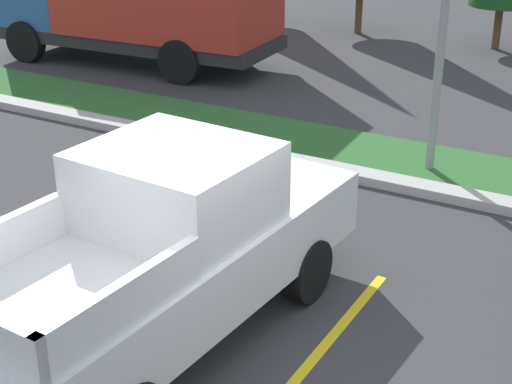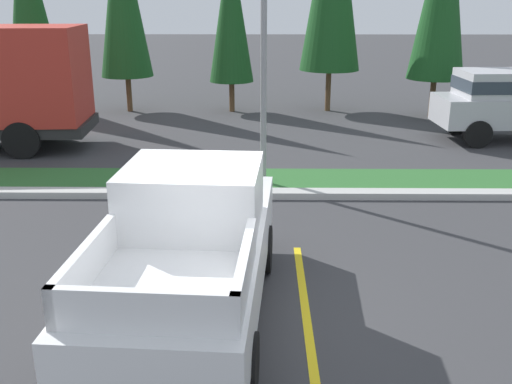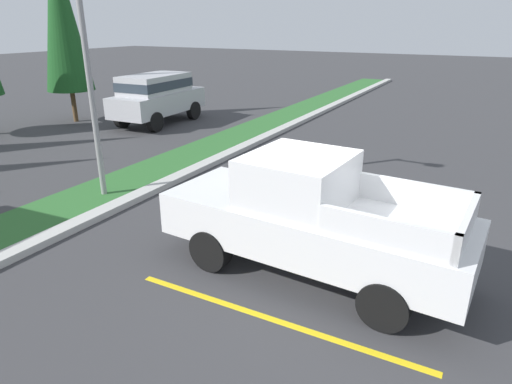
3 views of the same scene
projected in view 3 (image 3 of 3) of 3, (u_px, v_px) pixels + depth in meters
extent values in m
plane|color=#38383A|center=(317.00, 254.00, 8.49)|extent=(120.00, 120.00, 0.00)
cube|color=yellow|center=(271.00, 319.00, 6.63)|extent=(0.12, 4.80, 0.01)
cube|color=yellow|center=(338.00, 237.00, 9.18)|extent=(0.12, 4.80, 0.01)
cube|color=#B2B2AD|center=(122.00, 203.00, 10.69)|extent=(56.00, 0.40, 0.15)
cube|color=#2D662D|center=(90.00, 197.00, 11.19)|extent=(56.00, 1.80, 0.06)
cylinder|color=black|center=(211.00, 250.00, 7.86)|extent=(0.33, 0.78, 0.76)
cylinder|color=black|center=(261.00, 216.00, 9.21)|extent=(0.33, 0.78, 0.76)
cylinder|color=black|center=(384.00, 305.00, 6.33)|extent=(0.33, 0.78, 0.76)
cylinder|color=black|center=(414.00, 255.00, 7.67)|extent=(0.33, 0.78, 0.76)
cube|color=white|center=(312.00, 226.00, 7.59)|extent=(2.22, 5.31, 0.76)
cube|color=white|center=(298.00, 179.00, 7.45)|extent=(1.86, 1.71, 0.84)
cube|color=#2D3842|center=(257.00, 168.00, 7.84)|extent=(1.62, 0.16, 0.63)
cube|color=white|center=(385.00, 234.00, 5.98)|extent=(0.22, 1.90, 0.44)
cube|color=white|center=(416.00, 195.00, 7.33)|extent=(0.22, 1.90, 0.44)
cube|color=white|center=(467.00, 226.00, 6.21)|extent=(1.80, 0.21, 0.44)
cube|color=silver|center=(196.00, 208.00, 8.94)|extent=(1.81, 0.27, 0.28)
cylinder|color=black|center=(163.00, 107.00, 20.90)|extent=(0.81, 0.30, 0.80)
cylinder|color=black|center=(194.00, 110.00, 20.21)|extent=(0.81, 0.30, 0.80)
cylinder|color=black|center=(122.00, 118.00, 18.55)|extent=(0.81, 0.30, 0.80)
cylinder|color=black|center=(155.00, 122.00, 17.86)|extent=(0.81, 0.30, 0.80)
cube|color=#B2B2B7|center=(159.00, 102.00, 19.19)|extent=(4.68, 2.05, 0.84)
cube|color=#B2B2B7|center=(155.00, 84.00, 18.78)|extent=(3.17, 1.82, 0.76)
cube|color=#2D3842|center=(155.00, 84.00, 18.79)|extent=(3.21, 1.86, 0.36)
cylinder|color=gray|center=(87.00, 61.00, 10.17)|extent=(0.14, 0.14, 6.63)
cylinder|color=brown|center=(74.00, 106.00, 19.66)|extent=(0.20, 0.20, 1.37)
cone|color=#194C1E|center=(61.00, 13.00, 18.30)|extent=(1.98, 1.98, 6.25)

